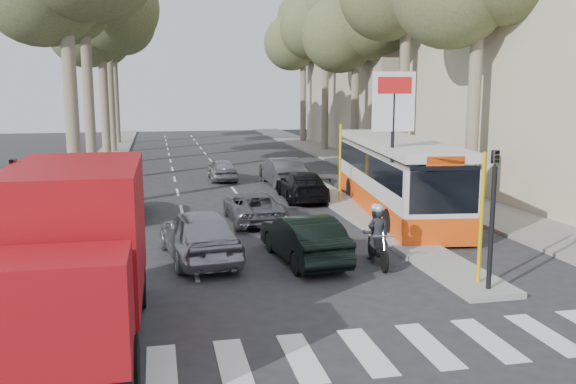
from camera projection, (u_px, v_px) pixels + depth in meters
name	position (u px, v px, depth m)	size (l,w,h in m)	color
ground	(344.00, 285.00, 15.83)	(120.00, 120.00, 0.00)	#28282B
sidewalk_right	(354.00, 162.00, 41.71)	(3.20, 70.00, 0.12)	gray
median_left	(106.00, 163.00, 41.12)	(2.40, 64.00, 0.12)	gray
traffic_island	(340.00, 201.00, 27.10)	(1.50, 26.00, 0.16)	gray
building_far	(401.00, 52.00, 50.49)	(11.00, 20.00, 16.00)	#B7A88E
billboard	(393.00, 128.00, 20.71)	(1.50, 12.10, 5.60)	yellow
traffic_light_island	(493.00, 196.00, 14.65)	(0.16, 0.41, 3.60)	black
traffic_light_left	(16.00, 211.00, 12.86)	(0.16, 0.41, 3.60)	black
tree_l_c	(102.00, 11.00, 39.61)	(7.40, 7.20, 13.71)	#6B604C
tree_l_d	(108.00, 0.00, 47.00)	(7.40, 7.20, 15.66)	#6B604C
tree_l_e	(114.00, 25.00, 54.86)	(7.40, 7.20, 14.49)	#6B604C
tree_r_c	(358.00, 19.00, 41.25)	(7.40, 7.20, 13.32)	#6B604C
tree_r_d	(327.00, 12.00, 48.75)	(7.40, 7.20, 14.88)	#6B604C
tree_r_e	(305.00, 30.00, 56.59)	(7.40, 7.20, 14.10)	#6B604C
silver_hatchback	(199.00, 234.00, 18.03)	(1.85, 4.60, 1.57)	#A1A3A9
dark_hatchback	(304.00, 238.00, 17.91)	(1.48, 4.24, 1.40)	black
queue_car_a	(254.00, 207.00, 23.16)	(1.96, 4.25, 1.18)	#54555C
queue_car_b	(302.00, 186.00, 27.79)	(1.85, 4.56, 1.32)	black
queue_car_c	(222.00, 170.00, 33.73)	(1.44, 3.58, 1.22)	gray
queue_car_d	(282.00, 171.00, 32.14)	(1.55, 4.45, 1.47)	#4A4C52
queue_car_e	(116.00, 199.00, 24.08)	(1.99, 4.88, 1.42)	black
red_truck	(75.00, 252.00, 12.01)	(2.60, 6.63, 3.52)	black
city_bus	(396.00, 174.00, 24.65)	(4.00, 11.88, 3.07)	#EC490D
motorcycle	(376.00, 236.00, 17.71)	(0.82, 2.10, 1.79)	black
pedestrian_near	(432.00, 181.00, 26.88)	(1.04, 0.51, 1.77)	#3E3048
pedestrian_far	(463.00, 188.00, 24.93)	(1.17, 0.52, 1.81)	brown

